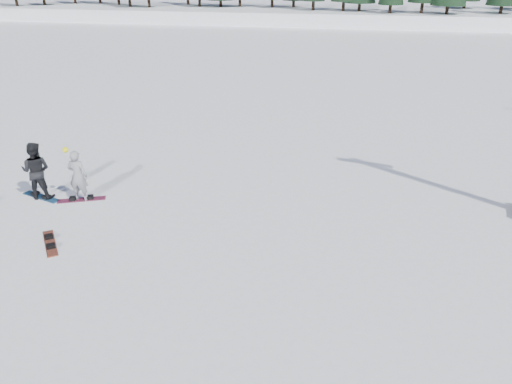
% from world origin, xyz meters
% --- Properties ---
extents(ground, '(420.00, 420.00, 0.00)m').
position_xyz_m(ground, '(0.00, 0.00, 0.00)').
color(ground, white).
rests_on(ground, ground).
extents(alpine_backdrop, '(412.50, 227.00, 53.20)m').
position_xyz_m(alpine_backdrop, '(-11.72, 189.16, -13.97)').
color(alpine_backdrop, white).
rests_on(alpine_backdrop, ground).
extents(snowboarder_woman, '(0.64, 0.44, 1.85)m').
position_xyz_m(snowboarder_woman, '(-1.43, 1.61, 0.86)').
color(snowboarder_woman, gray).
rests_on(snowboarder_woman, ground).
extents(snowboarder_man, '(1.03, 0.87, 1.90)m').
position_xyz_m(snowboarder_man, '(-2.84, 1.55, 0.95)').
color(snowboarder_man, black).
rests_on(snowboarder_man, ground).
extents(snowboard_woman, '(1.50, 0.82, 0.03)m').
position_xyz_m(snowboard_woman, '(-1.43, 1.61, 0.01)').
color(snowboard_woman, '#932046').
rests_on(snowboard_woman, ground).
extents(snowboard_man, '(1.51, 0.74, 0.03)m').
position_xyz_m(snowboard_man, '(-2.84, 1.55, 0.01)').
color(snowboard_man, '#19578D').
rests_on(snowboard_man, ground).
extents(snowboard_loose_b, '(1.12, 1.37, 0.03)m').
position_xyz_m(snowboard_loose_b, '(-0.91, -1.09, 0.01)').
color(snowboard_loose_b, '#933A20').
rests_on(snowboard_loose_b, ground).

